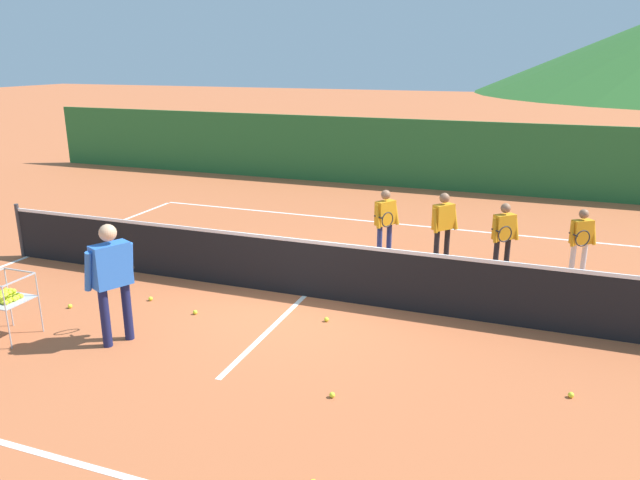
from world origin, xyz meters
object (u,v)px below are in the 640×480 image
at_px(student_1, 443,222).
at_px(tennis_ball_5, 195,312).
at_px(tennis_ball_10, 571,395).
at_px(student_3, 581,236).
at_px(instructor, 112,273).
at_px(student_0, 385,218).
at_px(tennis_ball_4, 151,299).
at_px(tennis_net, 304,267).
at_px(student_2, 504,232).
at_px(tennis_ball_2, 332,395).
at_px(tennis_ball_7, 70,306).
at_px(tennis_ball_6, 326,319).
at_px(ball_cart, 5,297).

height_order(student_1, tennis_ball_5, student_1).
bearing_deg(tennis_ball_10, student_3, 87.60).
bearing_deg(student_1, instructor, -126.51).
height_order(student_0, tennis_ball_4, student_0).
relative_size(student_0, tennis_ball_5, 19.73).
xyz_separation_m(tennis_net, tennis_ball_5, (-1.29, -1.26, -0.47)).
distance_m(student_2, tennis_ball_5, 5.53).
height_order(tennis_ball_2, tennis_ball_7, same).
distance_m(student_3, tennis_ball_4, 7.43).
height_order(student_1, student_2, student_1).
relative_size(tennis_ball_4, tennis_ball_6, 1.00).
bearing_deg(tennis_ball_7, tennis_ball_4, 34.72).
distance_m(student_1, tennis_ball_7, 6.60).
height_order(ball_cart, tennis_ball_7, ball_cart).
distance_m(instructor, student_3, 7.79).
bearing_deg(instructor, student_3, 39.85).
bearing_deg(student_1, tennis_ball_5, -130.13).
bearing_deg(tennis_net, tennis_ball_7, -151.94).
relative_size(student_1, tennis_ball_5, 20.01).
relative_size(student_1, tennis_ball_2, 20.01).
bearing_deg(tennis_ball_5, student_3, 34.83).
relative_size(student_0, tennis_ball_4, 19.73).
bearing_deg(student_2, tennis_net, -142.33).
relative_size(tennis_net, student_0, 8.93).
xyz_separation_m(instructor, ball_cart, (-1.52, -0.39, -0.41)).
bearing_deg(tennis_ball_7, tennis_ball_5, 13.66).
relative_size(student_3, tennis_ball_10, 18.04).
relative_size(tennis_net, tennis_ball_4, 176.15).
xyz_separation_m(student_1, ball_cart, (-5.11, -5.24, -0.22)).
xyz_separation_m(tennis_ball_2, tennis_ball_7, (-4.69, 1.01, 0.00)).
distance_m(tennis_net, student_2, 3.69).
bearing_deg(tennis_ball_2, tennis_ball_4, 155.26).
relative_size(ball_cart, tennis_ball_6, 13.22).
height_order(instructor, student_1, instructor).
distance_m(ball_cart, tennis_ball_4, 2.14).
relative_size(tennis_net, instructor, 7.11).
bearing_deg(tennis_ball_10, student_2, 105.33).
bearing_deg(tennis_ball_5, tennis_ball_2, -28.54).
height_order(tennis_ball_4, tennis_ball_10, same).
distance_m(student_2, student_3, 1.33).
xyz_separation_m(student_0, tennis_ball_5, (-2.01, -3.64, -0.77)).
relative_size(student_2, tennis_ball_4, 19.08).
relative_size(student_1, student_3, 1.11).
height_order(tennis_ball_4, tennis_ball_7, same).
height_order(ball_cart, tennis_ball_2, ball_cart).
bearing_deg(student_2, tennis_ball_2, -106.48).
relative_size(tennis_ball_5, tennis_ball_10, 1.00).
height_order(student_3, ball_cart, student_3).
bearing_deg(tennis_ball_4, tennis_ball_6, 4.59).
distance_m(student_1, tennis_ball_4, 5.40).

